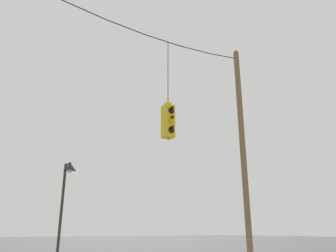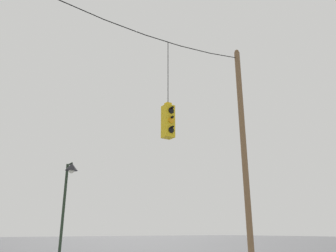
# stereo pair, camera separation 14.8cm
# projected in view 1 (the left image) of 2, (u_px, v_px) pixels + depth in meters

# --- Properties ---
(utility_pole_right) EXTENTS (0.22, 0.22, 8.98)m
(utility_pole_right) POSITION_uv_depth(u_px,v_px,m) (243.00, 154.00, 12.52)
(utility_pole_right) COLOR brown
(utility_pole_right) RESTS_ON ground_plane
(span_wire) EXTENTS (10.50, 0.03, 0.59)m
(span_wire) POSITION_uv_depth(u_px,v_px,m) (126.00, 22.00, 10.78)
(span_wire) COLOR black
(traffic_light_near_right_pole) EXTENTS (0.34, 0.46, 3.55)m
(traffic_light_near_right_pole) POSITION_uv_depth(u_px,v_px,m) (168.00, 121.00, 10.77)
(traffic_light_near_right_pole) COLOR yellow
(street_lamp) EXTENTS (0.55, 0.93, 4.56)m
(street_lamp) POSITION_uv_depth(u_px,v_px,m) (67.00, 185.00, 14.17)
(street_lamp) COLOR #233323
(street_lamp) RESTS_ON ground_plane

